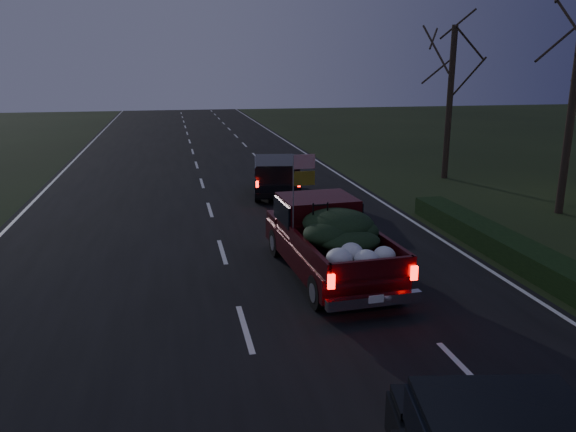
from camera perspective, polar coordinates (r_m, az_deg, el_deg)
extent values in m
plane|color=black|center=(11.75, -4.39, -11.39)|extent=(120.00, 120.00, 0.00)
cube|color=black|center=(11.74, -4.39, -11.35)|extent=(14.00, 120.00, 0.02)
cube|color=black|center=(16.95, 21.27, -2.90)|extent=(1.00, 10.00, 0.60)
cylinder|color=black|center=(22.25, 27.03, 10.94)|extent=(0.28, 0.28, 8.50)
cylinder|color=black|center=(27.64, 16.09, 10.89)|extent=(0.28, 0.28, 7.00)
cube|color=#3D080C|center=(14.41, 4.08, -3.62)|extent=(2.38, 5.28, 0.57)
cube|color=#3D080C|center=(15.03, 2.97, 0.26)|extent=(2.01, 1.77, 0.93)
cube|color=black|center=(15.00, 2.97, 0.65)|extent=(2.11, 1.67, 0.57)
cube|color=#3D080C|center=(13.12, 6.05, -4.14)|extent=(2.09, 3.00, 0.06)
ellipsoid|color=black|center=(13.45, 5.51, -1.56)|extent=(1.76, 1.96, 0.62)
cylinder|color=gray|center=(13.73, 0.53, 1.97)|extent=(0.03, 0.03, 2.06)
cube|color=red|center=(13.64, 1.67, 5.55)|extent=(0.54, 0.05, 0.35)
cube|color=gold|center=(13.71, 1.66, 3.84)|extent=(0.54, 0.05, 0.35)
cube|color=black|center=(23.44, -1.23, 3.53)|extent=(2.36, 4.45, 0.53)
cube|color=black|center=(23.11, -1.22, 4.88)|extent=(2.09, 3.30, 0.71)
cube|color=black|center=(23.10, -1.22, 5.05)|extent=(2.16, 3.23, 0.42)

